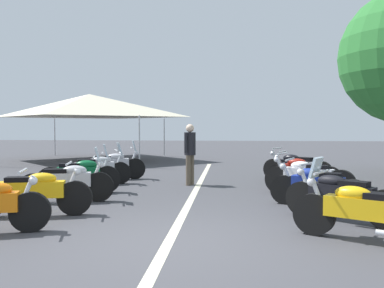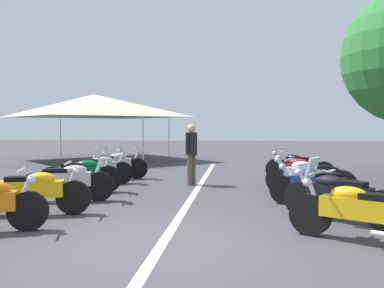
{
  "view_description": "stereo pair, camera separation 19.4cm",
  "coord_description": "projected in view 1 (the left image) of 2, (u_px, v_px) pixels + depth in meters",
  "views": [
    {
      "loc": [
        -5.8,
        -0.88,
        1.7
      ],
      "look_at": [
        3.76,
        0.0,
        1.26
      ],
      "focal_mm": 38.45,
      "sensor_mm": 36.0,
      "label": 1
    },
    {
      "loc": [
        -5.8,
        -1.07,
        1.7
      ],
      "look_at": [
        3.76,
        0.0,
        1.26
      ],
      "focal_mm": 38.45,
      "sensor_mm": 36.0,
      "label": 2
    }
  ],
  "objects": [
    {
      "name": "lane_centre_stripe",
      "position": [
        193.0,
        195.0,
        10.07
      ],
      "size": [
        15.98,
        0.16,
        0.01
      ],
      "primitive_type": "cube",
      "color": "beige",
      "rests_on": "ground_plane"
    },
    {
      "name": "event_tent",
      "position": [
        89.0,
        106.0,
        19.68
      ],
      "size": [
        6.92,
        6.92,
        3.2
      ],
      "color": "beige",
      "rests_on": "ground_plane"
    },
    {
      "name": "motorcycle_right_row_0",
      "position": [
        363.0,
        211.0,
        5.92
      ],
      "size": [
        1.22,
        1.93,
        1.21
      ],
      "rotation": [
        0.0,
        0.0,
        1.04
      ],
      "color": "black",
      "rests_on": "ground_plane"
    },
    {
      "name": "motorcycle_left_row_1",
      "position": [
        33.0,
        192.0,
        7.65
      ],
      "size": [
        0.79,
        2.16,
        1.01
      ],
      "rotation": [
        0.0,
        0.0,
        -1.33
      ],
      "color": "black",
      "rests_on": "ground_plane"
    },
    {
      "name": "motorcycle_right_row_2",
      "position": [
        317.0,
        185.0,
        8.52
      ],
      "size": [
        1.01,
        1.9,
        0.99
      ],
      "rotation": [
        0.0,
        0.0,
        1.16
      ],
      "color": "black",
      "rests_on": "ground_plane"
    },
    {
      "name": "motorcycle_right_row_5",
      "position": [
        296.0,
        166.0,
        12.4
      ],
      "size": [
        1.24,
        1.92,
        1.01
      ],
      "rotation": [
        0.0,
        0.0,
        1.03
      ],
      "color": "black",
      "rests_on": "ground_plane"
    },
    {
      "name": "motorcycle_left_row_3",
      "position": [
        80.0,
        174.0,
        10.26
      ],
      "size": [
        0.84,
        1.99,
        1.23
      ],
      "rotation": [
        0.0,
        0.0,
        -1.27
      ],
      "color": "black",
      "rests_on": "ground_plane"
    },
    {
      "name": "bystander_1",
      "position": [
        190.0,
        149.0,
        11.65
      ],
      "size": [
        0.48,
        0.32,
        1.74
      ],
      "rotation": [
        0.0,
        0.0,
        4.25
      ],
      "color": "brown",
      "rests_on": "ground_plane"
    },
    {
      "name": "motorcycle_right_row_4",
      "position": [
        303.0,
        172.0,
        11.06
      ],
      "size": [
        1.01,
        1.89,
        0.99
      ],
      "rotation": [
        0.0,
        0.0,
        1.15
      ],
      "color": "black",
      "rests_on": "ground_plane"
    },
    {
      "name": "motorcycle_left_row_2",
      "position": [
        68.0,
        181.0,
        9.03
      ],
      "size": [
        0.82,
        2.01,
        1.22
      ],
      "rotation": [
        0.0,
        0.0,
        -1.29
      ],
      "color": "black",
      "rests_on": "ground_plane"
    },
    {
      "name": "ground_plane",
      "position": [
        168.0,
        243.0,
        5.93
      ],
      "size": [
        80.0,
        80.0,
        0.0
      ],
      "primitive_type": "plane",
      "color": "#424247"
    },
    {
      "name": "motorcycle_right_row_3",
      "position": [
        308.0,
        176.0,
        9.88
      ],
      "size": [
        1.21,
        2.0,
        1.02
      ],
      "rotation": [
        0.0,
        0.0,
        1.06
      ],
      "color": "black",
      "rests_on": "ground_plane"
    },
    {
      "name": "motorcycle_left_row_5",
      "position": [
        111.0,
        165.0,
        12.86
      ],
      "size": [
        0.87,
        2.15,
        1.22
      ],
      "rotation": [
        0.0,
        0.0,
        -1.28
      ],
      "color": "black",
      "rests_on": "ground_plane"
    },
    {
      "name": "motorcycle_left_row_4",
      "position": [
        96.0,
        169.0,
        11.71
      ],
      "size": [
        1.02,
        1.97,
        1.21
      ],
      "rotation": [
        0.0,
        0.0,
        -1.16
      ],
      "color": "black",
      "rests_on": "ground_plane"
    },
    {
      "name": "motorcycle_right_row_1",
      "position": [
        340.0,
        196.0,
        7.23
      ],
      "size": [
        1.4,
        1.78,
        1.0
      ],
      "rotation": [
        0.0,
        0.0,
        0.92
      ],
      "color": "black",
      "rests_on": "ground_plane"
    }
  ]
}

